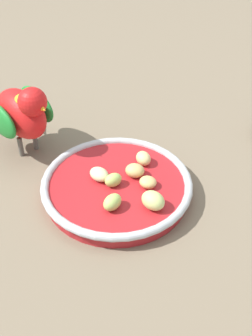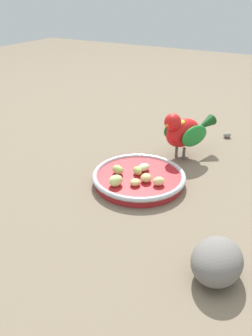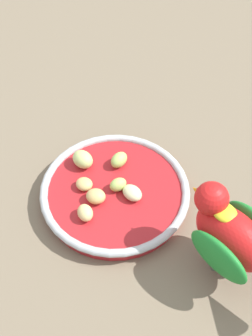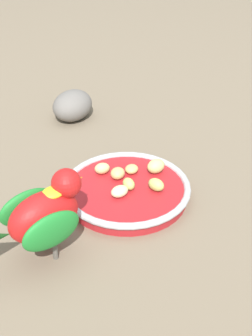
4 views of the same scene
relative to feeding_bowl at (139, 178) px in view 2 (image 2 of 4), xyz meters
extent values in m
plane|color=#756651|center=(0.02, 0.01, -0.02)|extent=(4.00, 4.00, 0.00)
cylinder|color=#AD1E23|center=(0.00, 0.00, 0.00)|extent=(0.22, 0.22, 0.02)
torus|color=#B7BABF|center=(0.00, 0.00, 0.01)|extent=(0.23, 0.23, 0.01)
ellipsoid|color=#B2CC66|center=(0.00, -0.01, 0.02)|extent=(0.03, 0.03, 0.02)
ellipsoid|color=tan|center=(0.02, 0.03, 0.02)|extent=(0.03, 0.03, 0.02)
ellipsoid|color=#E5C67F|center=(0.02, 0.06, 0.02)|extent=(0.04, 0.04, 0.02)
ellipsoid|color=#B2CC66|center=(0.01, -0.05, 0.02)|extent=(0.03, 0.04, 0.02)
ellipsoid|color=beige|center=(-0.03, 0.00, 0.02)|extent=(0.04, 0.03, 0.02)
ellipsoid|color=#C6D17A|center=(0.07, -0.02, 0.02)|extent=(0.04, 0.04, 0.03)
ellipsoid|color=tan|center=(0.05, 0.01, 0.01)|extent=(0.03, 0.03, 0.02)
cylinder|color=#59544C|center=(-0.18, 0.05, 0.00)|extent=(0.01, 0.01, 0.04)
cylinder|color=#59544C|center=(-0.19, 0.02, 0.00)|extent=(0.01, 0.01, 0.04)
ellipsoid|color=red|center=(-0.19, 0.04, 0.06)|extent=(0.13, 0.10, 0.08)
ellipsoid|color=#1E7F2D|center=(-0.18, 0.07, 0.06)|extent=(0.09, 0.06, 0.06)
ellipsoid|color=#1E7F2D|center=(-0.21, 0.01, 0.06)|extent=(0.09, 0.06, 0.06)
cone|color=#144719|center=(-0.27, 0.07, 0.06)|extent=(0.08, 0.06, 0.05)
sphere|color=red|center=(-0.15, 0.02, 0.10)|extent=(0.06, 0.06, 0.05)
cone|color=orange|center=(-0.13, 0.01, 0.10)|extent=(0.03, 0.02, 0.02)
ellipsoid|color=yellow|center=(-0.17, 0.03, 0.10)|extent=(0.05, 0.04, 0.01)
ellipsoid|color=slate|center=(0.21, 0.26, 0.02)|extent=(0.11, 0.08, 0.07)
ellipsoid|color=gray|center=(-0.40, 0.11, -0.01)|extent=(0.03, 0.03, 0.02)
camera|label=1|loc=(0.23, -0.45, 0.45)|focal=47.50mm
camera|label=2|loc=(0.66, 0.34, 0.42)|focal=36.82mm
camera|label=3|loc=(-0.22, 0.41, 0.63)|focal=53.68mm
camera|label=4|loc=(-0.62, -0.34, 0.52)|focal=52.13mm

